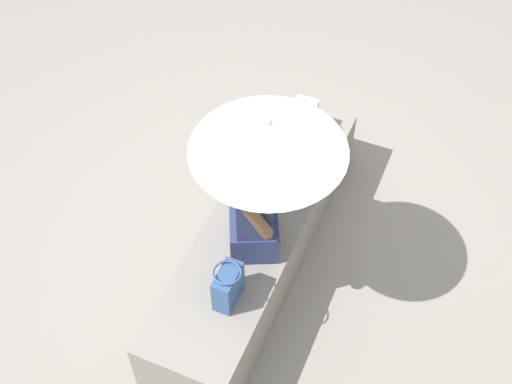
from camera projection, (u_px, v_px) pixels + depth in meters
The scene contains 7 objects.
ground_plane at pixel (258, 258), 4.50m from camera, with size 14.00×14.00×0.00m, color gray.
stone_bench at pixel (258, 239), 4.33m from camera, with size 2.21×0.57×0.44m, color gray.
person_seated at pixel (254, 200), 3.75m from camera, with size 0.51×0.40×0.90m.
parasol at pixel (269, 137), 3.36m from camera, with size 0.83×0.83×1.02m.
handbag_black at pixel (228, 286), 3.70m from camera, with size 0.21×0.16×0.26m.
tote_bag_canvas at pixel (292, 172), 4.20m from camera, with size 0.26×0.19×0.32m.
shoulder_bag_spare at pixel (300, 123), 4.52m from camera, with size 0.30×0.22×0.26m.
Camera 1 is at (2.37, 1.00, 3.72)m, focal length 47.45 mm.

